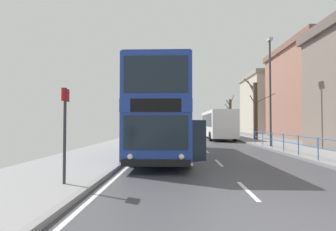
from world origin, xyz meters
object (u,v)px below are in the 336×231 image
street_lamp_far_side (270,83)px  background_building_02 (279,104)px  bus_stop_sign_near (65,124)px  background_bus_far_lane (217,124)px  bare_tree_far_00 (255,109)px  bare_tree_far_01 (230,116)px  double_decker_bus_main (164,114)px

street_lamp_far_side → background_building_02: background_building_02 is taller
street_lamp_far_side → bus_stop_sign_near: bearing=-129.7°
background_bus_far_lane → bus_stop_sign_near: (-7.71, -22.41, 0.07)m
street_lamp_far_side → bare_tree_far_00: size_ratio=1.23×
background_bus_far_lane → background_building_02: 23.27m
background_bus_far_lane → bare_tree_far_01: (3.26, 8.68, 1.15)m
bare_tree_far_00 → background_building_02: 23.57m
double_decker_bus_main → background_bus_far_lane: 15.97m
bus_stop_sign_near → background_bus_far_lane: bearing=71.0°
street_lamp_far_side → background_building_02: bearing=67.4°
bus_stop_sign_near → street_lamp_far_side: street_lamp_far_side is taller
double_decker_bus_main → background_building_02: (19.47, 33.16, 3.06)m
bus_stop_sign_near → street_lamp_far_side: bearing=50.3°
double_decker_bus_main → street_lamp_far_side: street_lamp_far_side is taller
background_bus_far_lane → bus_stop_sign_near: size_ratio=3.99×
background_bus_far_lane → street_lamp_far_side: 11.01m
background_building_02 → street_lamp_far_side: bearing=-112.6°
bus_stop_sign_near → bare_tree_far_00: size_ratio=0.41×
street_lamp_far_side → bare_tree_far_01: (0.94, 19.00, -1.89)m
double_decker_bus_main → background_bus_far_lane: double_decker_bus_main is taller
double_decker_bus_main → bare_tree_far_00: (8.82, 12.24, 0.89)m
background_bus_far_lane → double_decker_bus_main: bearing=-109.5°
double_decker_bus_main → bus_stop_sign_near: 7.76m
bus_stop_sign_near → street_lamp_far_side: (10.02, 12.09, 2.97)m
double_decker_bus_main → bare_tree_far_01: bearing=70.1°
bare_tree_far_01 → bare_tree_far_00: bearing=-88.9°
background_bus_far_lane → bus_stop_sign_near: 23.70m
double_decker_bus_main → bus_stop_sign_near: bearing=-107.8°
background_bus_far_lane → bare_tree_far_00: bare_tree_far_00 is taller
double_decker_bus_main → bus_stop_sign_near: double_decker_bus_main is taller
double_decker_bus_main → background_building_02: bearing=59.6°
street_lamp_far_side → bare_tree_far_01: street_lamp_far_side is taller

